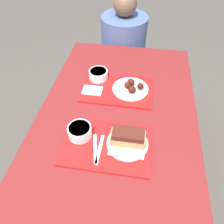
# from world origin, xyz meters

# --- Properties ---
(ground_plane) EXTENTS (12.00, 12.00, 0.00)m
(ground_plane) POSITION_xyz_m (0.00, 0.00, 0.00)
(ground_plane) COLOR #4C4742
(picnic_table) EXTENTS (0.90, 1.57, 0.77)m
(picnic_table) POSITION_xyz_m (0.00, 0.00, 0.67)
(picnic_table) COLOR maroon
(picnic_table) RESTS_ON ground_plane
(picnic_bench_far) EXTENTS (0.86, 0.28, 0.43)m
(picnic_bench_far) POSITION_xyz_m (0.00, 1.00, 0.37)
(picnic_bench_far) COLOR maroon
(picnic_bench_far) RESTS_ON ground_plane
(tray_near) EXTENTS (0.44, 0.31, 0.01)m
(tray_near) POSITION_xyz_m (-0.02, -0.20, 0.78)
(tray_near) COLOR red
(tray_near) RESTS_ON picnic_table
(tray_far) EXTENTS (0.44, 0.31, 0.01)m
(tray_far) POSITION_xyz_m (-0.03, 0.24, 0.78)
(tray_far) COLOR red
(tray_far) RESTS_ON picnic_table
(bowl_coleslaw_near) EXTENTS (0.12, 0.12, 0.06)m
(bowl_coleslaw_near) POSITION_xyz_m (-0.17, -0.16, 0.81)
(bowl_coleslaw_near) COLOR white
(bowl_coleslaw_near) RESTS_ON tray_near
(brisket_sandwich_plate) EXTENTS (0.21, 0.21, 0.10)m
(brisket_sandwich_plate) POSITION_xyz_m (0.08, -0.18, 0.82)
(brisket_sandwich_plate) COLOR white
(brisket_sandwich_plate) RESTS_ON tray_near
(plastic_fork_near) EXTENTS (0.05, 0.17, 0.00)m
(plastic_fork_near) POSITION_xyz_m (-0.07, -0.23, 0.78)
(plastic_fork_near) COLOR white
(plastic_fork_near) RESTS_ON tray_near
(plastic_knife_near) EXTENTS (0.02, 0.17, 0.00)m
(plastic_knife_near) POSITION_xyz_m (-0.05, -0.23, 0.78)
(plastic_knife_near) COLOR white
(plastic_knife_near) RESTS_ON tray_near
(condiment_packet) EXTENTS (0.04, 0.03, 0.01)m
(condiment_packet) POSITION_xyz_m (-0.00, -0.13, 0.78)
(condiment_packet) COLOR #3F3F47
(condiment_packet) RESTS_ON tray_near
(bowl_coleslaw_far) EXTENTS (0.12, 0.12, 0.06)m
(bowl_coleslaw_far) POSITION_xyz_m (-0.17, 0.32, 0.81)
(bowl_coleslaw_far) COLOR white
(bowl_coleslaw_far) RESTS_ON tray_far
(wings_plate_far) EXTENTS (0.23, 0.23, 0.06)m
(wings_plate_far) POSITION_xyz_m (0.06, 0.24, 0.80)
(wings_plate_far) COLOR white
(wings_plate_far) RESTS_ON tray_far
(napkin_far) EXTENTS (0.12, 0.08, 0.01)m
(napkin_far) POSITION_xyz_m (-0.18, 0.19, 0.79)
(napkin_far) COLOR white
(napkin_far) RESTS_ON tray_far
(person_seated_across) EXTENTS (0.40, 0.40, 0.67)m
(person_seated_across) POSITION_xyz_m (-0.08, 1.00, 0.70)
(person_seated_across) COLOR #4C6093
(person_seated_across) RESTS_ON picnic_bench_far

